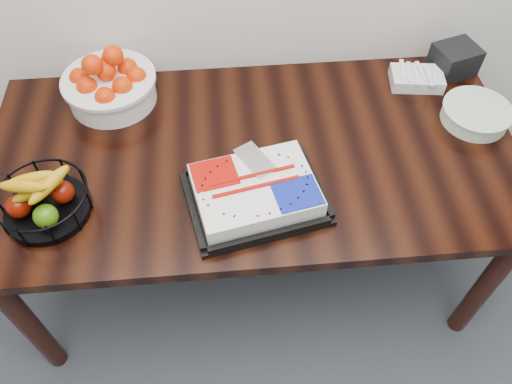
{
  "coord_description": "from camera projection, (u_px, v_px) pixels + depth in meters",
  "views": [
    {
      "loc": [
        -0.09,
        0.86,
        2.0
      ],
      "look_at": [
        -0.01,
        1.76,
        0.83
      ],
      "focal_mm": 35.0,
      "sensor_mm": 36.0,
      "label": 1
    }
  ],
  "objects": [
    {
      "name": "table",
      "position": [
        253.0,
        168.0,
        1.75
      ],
      "size": [
        1.8,
        0.9,
        0.75
      ],
      "color": "black",
      "rests_on": "ground"
    },
    {
      "name": "cake_tray",
      "position": [
        255.0,
        192.0,
        1.53
      ],
      "size": [
        0.47,
        0.4,
        0.09
      ],
      "color": "black",
      "rests_on": "table"
    },
    {
      "name": "tangerine_bowl",
      "position": [
        109.0,
        80.0,
        1.77
      ],
      "size": [
        0.33,
        0.33,
        0.21
      ],
      "color": "white",
      "rests_on": "table"
    },
    {
      "name": "fruit_basket",
      "position": [
        43.0,
        200.0,
        1.48
      ],
      "size": [
        0.27,
        0.27,
        0.15
      ],
      "color": "black",
      "rests_on": "table"
    },
    {
      "name": "plate_stack",
      "position": [
        476.0,
        114.0,
        1.75
      ],
      "size": [
        0.24,
        0.24,
        0.06
      ],
      "color": "white",
      "rests_on": "table"
    },
    {
      "name": "fork_bag",
      "position": [
        417.0,
        78.0,
        1.87
      ],
      "size": [
        0.21,
        0.15,
        0.06
      ],
      "color": "silver",
      "rests_on": "table"
    },
    {
      "name": "napkin_box",
      "position": [
        454.0,
        60.0,
        1.9
      ],
      "size": [
        0.18,
        0.17,
        0.11
      ],
      "primitive_type": "cube",
      "rotation": [
        0.0,
        0.0,
        0.3
      ],
      "color": "black",
      "rests_on": "table"
    }
  ]
}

